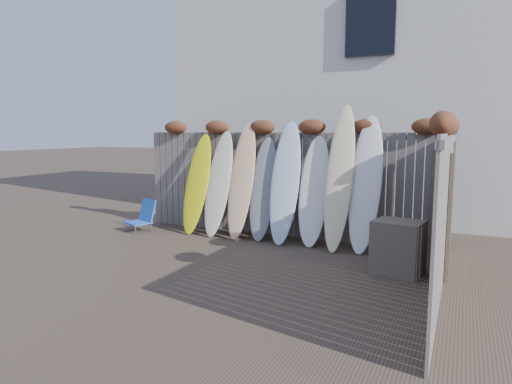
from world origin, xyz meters
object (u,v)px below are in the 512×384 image
at_px(beach_chair, 143,216).
at_px(surfboard_0, 197,183).
at_px(wooden_crate, 398,247).
at_px(lattice_panel, 439,212).

relative_size(beach_chair, surfboard_0, 0.32).
distance_m(wooden_crate, lattice_panel, 0.81).
distance_m(lattice_panel, surfboard_0, 4.60).
distance_m(beach_chair, surfboard_0, 1.35).
relative_size(lattice_panel, surfboard_0, 0.84).
height_order(wooden_crate, lattice_panel, lattice_panel).
xyz_separation_m(beach_chair, surfboard_0, (1.11, 0.34, 0.69)).
xyz_separation_m(beach_chair, wooden_crate, (5.14, -0.80, 0.09)).
distance_m(beach_chair, lattice_panel, 5.68).
height_order(beach_chair, wooden_crate, wooden_crate).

